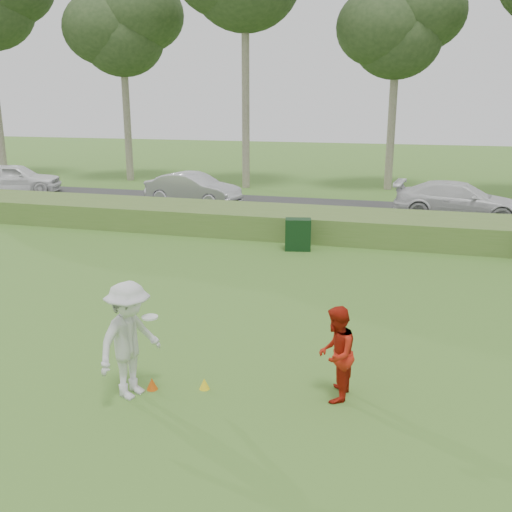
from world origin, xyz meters
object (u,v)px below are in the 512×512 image
(player_red, at_px, (336,354))
(cone_yellow, at_px, (204,384))
(car_right, at_px, (459,201))
(car_left, at_px, (15,178))
(cone_orange, at_px, (152,384))
(utility_cabinet, at_px, (298,234))
(player_white, at_px, (130,340))
(car_mid, at_px, (193,189))

(player_red, xyz_separation_m, cone_yellow, (-2.26, -0.31, -0.72))
(car_right, bearing_deg, cone_yellow, 168.38)
(car_right, bearing_deg, car_left, 93.51)
(cone_orange, height_order, utility_cabinet, utility_cabinet)
(cone_yellow, distance_m, utility_cabinet, 9.97)
(cone_orange, xyz_separation_m, utility_cabinet, (0.48, 10.21, 0.43))
(cone_orange, bearing_deg, car_left, 133.19)
(utility_cabinet, bearing_deg, car_right, 38.83)
(player_white, distance_m, player_red, 3.48)
(player_white, height_order, player_red, player_white)
(cone_yellow, xyz_separation_m, car_mid, (-6.92, 16.71, 0.72))
(player_red, bearing_deg, cone_orange, -77.40)
(player_red, height_order, cone_yellow, player_red)
(cone_yellow, bearing_deg, cone_orange, -163.30)
(player_red, bearing_deg, car_mid, -148.48)
(car_left, bearing_deg, car_right, -113.02)
(player_white, relative_size, car_right, 0.38)
(cone_yellow, xyz_separation_m, utility_cabinet, (-0.40, 9.95, 0.44))
(utility_cabinet, bearing_deg, car_left, 144.40)
(car_mid, height_order, car_right, car_right)
(player_white, distance_m, car_right, 18.32)
(player_white, relative_size, cone_orange, 9.52)
(player_red, xyz_separation_m, cone_orange, (-3.14, -0.57, -0.72))
(car_mid, relative_size, car_right, 0.87)
(cone_yellow, height_order, utility_cabinet, utility_cabinet)
(utility_cabinet, bearing_deg, player_white, -105.87)
(car_left, bearing_deg, player_red, -152.09)
(cone_orange, xyz_separation_m, car_left, (-16.60, 17.69, 0.75))
(player_white, bearing_deg, player_red, -58.58)
(utility_cabinet, height_order, car_left, car_left)
(cone_orange, height_order, car_left, car_left)
(car_left, bearing_deg, utility_cabinet, -134.80)
(player_red, distance_m, car_left, 26.13)
(player_white, bearing_deg, cone_yellow, -46.90)
(car_left, relative_size, car_mid, 1.02)
(cone_yellow, bearing_deg, utility_cabinet, 92.31)
(car_left, xyz_separation_m, car_right, (22.59, -0.73, -0.03))
(cone_orange, distance_m, car_left, 24.27)
(cone_orange, xyz_separation_m, car_mid, (-6.04, 16.97, 0.72))
(player_white, distance_m, utility_cabinet, 10.52)
(player_white, xyz_separation_m, car_right, (6.22, 17.23, -0.19))
(cone_orange, relative_size, utility_cabinet, 0.20)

